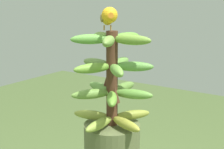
# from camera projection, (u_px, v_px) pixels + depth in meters

# --- Properties ---
(banana_bunch) EXTENTS (0.31, 0.31, 0.36)m
(banana_bunch) POSITION_uv_depth(u_px,v_px,m) (112.00, 79.00, 1.14)
(banana_bunch) COLOR #4C2D1E
(banana_bunch) RESTS_ON banana_tree
(perched_bird) EXTENTS (0.16, 0.15, 0.08)m
(perched_bird) POSITION_uv_depth(u_px,v_px,m) (108.00, 17.00, 1.10)
(perched_bird) COLOR #C68933
(perched_bird) RESTS_ON banana_bunch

